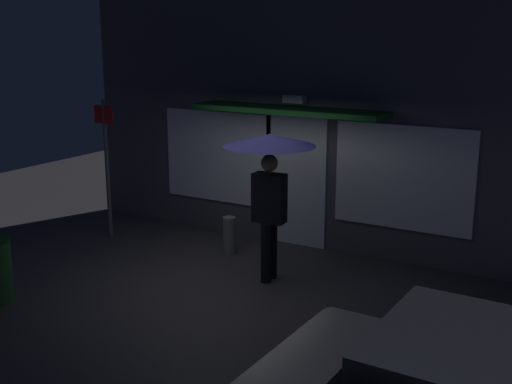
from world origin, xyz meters
TOP-DOWN VIEW (x-y plane):
  - ground_plane at (0.00, 0.00)m, footprint 18.00×18.00m
  - building_facade at (0.00, 2.34)m, footprint 8.33×1.00m
  - person_with_umbrella at (0.43, 0.52)m, footprint 1.30×1.30m
  - street_sign_post at (-3.00, 0.93)m, footprint 0.40×0.07m
  - sidewalk_bollard at (-0.69, 1.20)m, footprint 0.20×0.20m

SIDE VIEW (x-z plane):
  - ground_plane at x=0.00m, z-range 0.00..0.00m
  - sidewalk_bollard at x=-0.69m, z-range 0.00..0.61m
  - street_sign_post at x=-3.00m, z-range 0.16..2.55m
  - person_with_umbrella at x=0.43m, z-range 0.66..2.79m
  - building_facade at x=0.00m, z-range -0.03..4.45m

